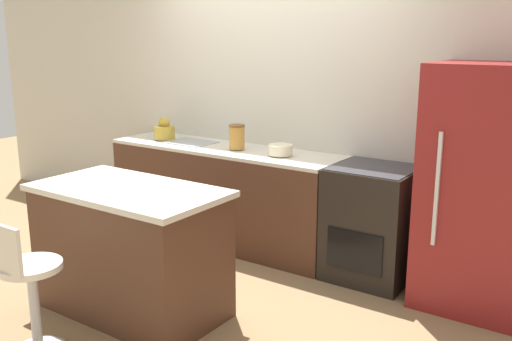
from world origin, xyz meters
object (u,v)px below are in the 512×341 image
refrigerator (482,189)px  mixing_bowl (281,150)px  stool_chair (29,290)px  kettle (165,130)px  oven_range (372,223)px

refrigerator → mixing_bowl: refrigerator is taller
stool_chair → kettle: bearing=113.7°
refrigerator → kettle: size_ratio=7.89×
oven_range → mixing_bowl: bearing=-178.4°
stool_chair → mixing_bowl: 2.27m
oven_range → stool_chair: (-1.19, -2.21, -0.02)m
refrigerator → kettle: bearing=180.0°
oven_range → kettle: bearing=-179.4°
oven_range → kettle: size_ratio=4.16×
oven_range → mixing_bowl: mixing_bowl is taller
oven_range → refrigerator: bearing=-1.7°
stool_chair → oven_range: bearing=61.7°
stool_chair → mixing_bowl: (0.36, 2.18, 0.52)m
stool_chair → mixing_bowl: size_ratio=4.26×
kettle → stool_chair: bearing=-66.3°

